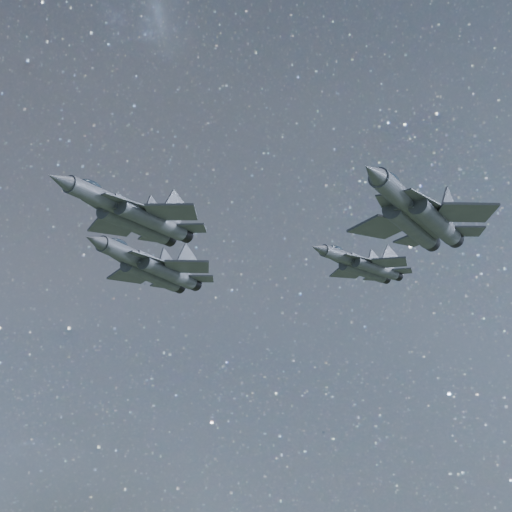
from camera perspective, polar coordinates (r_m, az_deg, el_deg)
jet_lead at (r=83.12m, az=-8.20°, el=2.75°), size 19.09×12.77×4.84m
jet_left at (r=96.98m, az=-6.96°, el=-0.77°), size 19.67×12.94×5.05m
jet_right at (r=75.57m, az=10.67°, el=2.74°), size 19.62×12.95×5.02m
jet_slot at (r=96.08m, az=7.13°, el=-0.62°), size 15.22×10.59×3.83m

